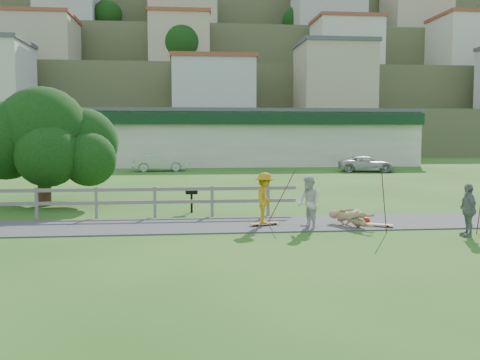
{
  "coord_description": "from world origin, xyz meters",
  "views": [
    {
      "loc": [
        -1.0,
        -15.42,
        2.94
      ],
      "look_at": [
        0.85,
        2.0,
        1.41
      ],
      "focal_mm": 40.0,
      "sensor_mm": 36.0,
      "label": 1
    }
  ],
  "objects_px": {
    "skater_rider": "(265,201)",
    "tree": "(44,158)",
    "bbq": "(192,200)",
    "skater_fallen": "(351,217)",
    "spectator_b": "(468,210)",
    "spectator_a": "(309,203)",
    "car_silver": "(159,162)",
    "car_white": "(367,164)"
  },
  "relations": [
    {
      "from": "skater_rider",
      "to": "tree",
      "type": "relative_size",
      "value": 0.27
    },
    {
      "from": "bbq",
      "to": "skater_fallen",
      "type": "bearing_deg",
      "value": -40.77
    },
    {
      "from": "skater_fallen",
      "to": "spectator_b",
      "type": "height_order",
      "value": "spectator_b"
    },
    {
      "from": "spectator_a",
      "to": "car_silver",
      "type": "distance_m",
      "value": 26.64
    },
    {
      "from": "skater_fallen",
      "to": "car_silver",
      "type": "distance_m",
      "value": 26.8
    },
    {
      "from": "car_silver",
      "to": "car_white",
      "type": "height_order",
      "value": "car_silver"
    },
    {
      "from": "skater_rider",
      "to": "tree",
      "type": "height_order",
      "value": "tree"
    },
    {
      "from": "spectator_b",
      "to": "car_silver",
      "type": "height_order",
      "value": "spectator_b"
    },
    {
      "from": "tree",
      "to": "bbq",
      "type": "bearing_deg",
      "value": -23.59
    },
    {
      "from": "skater_fallen",
      "to": "bbq",
      "type": "xyz_separation_m",
      "value": [
        -4.93,
        3.68,
        0.15
      ]
    },
    {
      "from": "skater_fallen",
      "to": "bbq",
      "type": "distance_m",
      "value": 6.15
    },
    {
      "from": "bbq",
      "to": "tree",
      "type": "bearing_deg",
      "value": 152.34
    },
    {
      "from": "tree",
      "to": "spectator_b",
      "type": "bearing_deg",
      "value": -30.32
    },
    {
      "from": "skater_rider",
      "to": "spectator_b",
      "type": "relative_size",
      "value": 1.07
    },
    {
      "from": "skater_fallen",
      "to": "car_white",
      "type": "height_order",
      "value": "car_white"
    },
    {
      "from": "car_white",
      "to": "spectator_a",
      "type": "bearing_deg",
      "value": 165.34
    },
    {
      "from": "skater_fallen",
      "to": "car_white",
      "type": "xyz_separation_m",
      "value": [
        8.76,
        23.46,
        0.28
      ]
    },
    {
      "from": "skater_fallen",
      "to": "car_white",
      "type": "distance_m",
      "value": 25.04
    },
    {
      "from": "tree",
      "to": "bbq",
      "type": "height_order",
      "value": "tree"
    },
    {
      "from": "skater_fallen",
      "to": "car_silver",
      "type": "relative_size",
      "value": 0.41
    },
    {
      "from": "spectator_b",
      "to": "car_white",
      "type": "xyz_separation_m",
      "value": [
        5.91,
        25.22,
        -0.16
      ]
    },
    {
      "from": "car_white",
      "to": "car_silver",
      "type": "bearing_deg",
      "value": 90.06
    },
    {
      "from": "spectator_b",
      "to": "tree",
      "type": "relative_size",
      "value": 0.26
    },
    {
      "from": "spectator_a",
      "to": "car_white",
      "type": "xyz_separation_m",
      "value": [
        10.17,
        23.64,
        -0.23
      ]
    },
    {
      "from": "spectator_b",
      "to": "tree",
      "type": "height_order",
      "value": "tree"
    },
    {
      "from": "spectator_a",
      "to": "tree",
      "type": "distance_m",
      "value": 11.5
    },
    {
      "from": "spectator_b",
      "to": "car_silver",
      "type": "xyz_separation_m",
      "value": [
        -9.93,
        27.6,
        -0.07
      ]
    },
    {
      "from": "spectator_a",
      "to": "spectator_b",
      "type": "relative_size",
      "value": 1.09
    },
    {
      "from": "spectator_a",
      "to": "bbq",
      "type": "bearing_deg",
      "value": -154.22
    },
    {
      "from": "skater_rider",
      "to": "skater_fallen",
      "type": "distance_m",
      "value": 2.76
    },
    {
      "from": "spectator_b",
      "to": "tree",
      "type": "bearing_deg",
      "value": -115.39
    },
    {
      "from": "spectator_b",
      "to": "tree",
      "type": "distance_m",
      "value": 15.94
    },
    {
      "from": "skater_rider",
      "to": "spectator_a",
      "type": "relative_size",
      "value": 0.98
    },
    {
      "from": "spectator_a",
      "to": "bbq",
      "type": "relative_size",
      "value": 1.78
    },
    {
      "from": "car_white",
      "to": "bbq",
      "type": "height_order",
      "value": "car_white"
    },
    {
      "from": "car_silver",
      "to": "spectator_b",
      "type": "bearing_deg",
      "value": -167.42
    },
    {
      "from": "car_white",
      "to": "tree",
      "type": "distance_m",
      "value": 26.13
    },
    {
      "from": "spectator_b",
      "to": "car_white",
      "type": "distance_m",
      "value": 25.9
    },
    {
      "from": "car_silver",
      "to": "tree",
      "type": "bearing_deg",
      "value": 161.85
    },
    {
      "from": "car_white",
      "to": "tree",
      "type": "height_order",
      "value": "tree"
    },
    {
      "from": "skater_rider",
      "to": "bbq",
      "type": "relative_size",
      "value": 1.74
    },
    {
      "from": "skater_fallen",
      "to": "spectator_b",
      "type": "relative_size",
      "value": 1.14
    }
  ]
}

